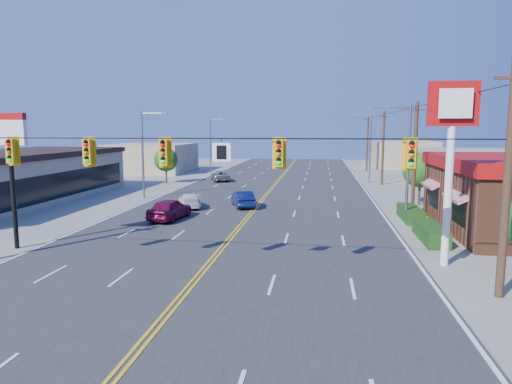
# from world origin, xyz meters

# --- Properties ---
(ground) EXTENTS (160.00, 160.00, 0.00)m
(ground) POSITION_xyz_m (0.00, 0.00, 0.00)
(ground) COLOR gray
(ground) RESTS_ON ground
(road) EXTENTS (20.00, 120.00, 0.06)m
(road) POSITION_xyz_m (0.00, 20.00, 0.03)
(road) COLOR #2D2D30
(road) RESTS_ON ground
(signal_span) EXTENTS (24.32, 0.34, 9.00)m
(signal_span) POSITION_xyz_m (-0.12, 0.00, 4.89)
(signal_span) COLOR #47301E
(signal_span) RESTS_ON ground
(kfc_pylon) EXTENTS (2.20, 0.36, 8.50)m
(kfc_pylon) POSITION_xyz_m (11.00, 4.00, 6.04)
(kfc_pylon) COLOR white
(kfc_pylon) RESTS_ON ground
(strip_mall) EXTENTS (10.40, 26.40, 4.40)m
(strip_mall) POSITION_xyz_m (-22.00, 18.00, 2.25)
(strip_mall) COLOR tan
(strip_mall) RESTS_ON ground
(pizza_hut_sign) EXTENTS (1.90, 0.30, 6.85)m
(pizza_hut_sign) POSITION_xyz_m (-11.00, 4.00, 5.18)
(pizza_hut_sign) COLOR black
(pizza_hut_sign) RESTS_ON ground
(streetlight_se) EXTENTS (2.55, 0.25, 8.00)m
(streetlight_se) POSITION_xyz_m (10.79, 14.00, 4.51)
(streetlight_se) COLOR gray
(streetlight_se) RESTS_ON ground
(streetlight_ne) EXTENTS (2.55, 0.25, 8.00)m
(streetlight_ne) POSITION_xyz_m (10.79, 38.00, 4.51)
(streetlight_ne) COLOR gray
(streetlight_ne) RESTS_ON ground
(streetlight_sw) EXTENTS (2.55, 0.25, 8.00)m
(streetlight_sw) POSITION_xyz_m (-10.79, 22.00, 4.51)
(streetlight_sw) COLOR gray
(streetlight_sw) RESTS_ON ground
(streetlight_nw) EXTENTS (2.55, 0.25, 8.00)m
(streetlight_nw) POSITION_xyz_m (-10.79, 48.00, 4.51)
(streetlight_nw) COLOR gray
(streetlight_nw) RESTS_ON ground
(utility_pole_near) EXTENTS (0.28, 0.28, 8.40)m
(utility_pole_near) POSITION_xyz_m (12.20, 18.00, 4.20)
(utility_pole_near) COLOR #47301E
(utility_pole_near) RESTS_ON ground
(utility_pole_mid) EXTENTS (0.28, 0.28, 8.40)m
(utility_pole_mid) POSITION_xyz_m (12.20, 36.00, 4.20)
(utility_pole_mid) COLOR #47301E
(utility_pole_mid) RESTS_ON ground
(utility_pole_far) EXTENTS (0.28, 0.28, 8.40)m
(utility_pole_far) POSITION_xyz_m (12.20, 54.00, 4.20)
(utility_pole_far) COLOR #47301E
(utility_pole_far) RESTS_ON ground
(tree_kfc_rear) EXTENTS (2.94, 2.94, 4.41)m
(tree_kfc_rear) POSITION_xyz_m (13.50, 22.00, 2.93)
(tree_kfc_rear) COLOR #47301E
(tree_kfc_rear) RESTS_ON ground
(tree_west) EXTENTS (2.80, 2.80, 4.20)m
(tree_west) POSITION_xyz_m (-13.00, 34.00, 2.79)
(tree_west) COLOR #47301E
(tree_west) RESTS_ON ground
(bld_east_mid) EXTENTS (12.00, 10.00, 4.00)m
(bld_east_mid) POSITION_xyz_m (22.00, 40.00, 2.00)
(bld_east_mid) COLOR gray
(bld_east_mid) RESTS_ON ground
(bld_west_far) EXTENTS (11.00, 12.00, 4.20)m
(bld_west_far) POSITION_xyz_m (-20.00, 48.00, 2.10)
(bld_west_far) COLOR tan
(bld_west_far) RESTS_ON ground
(bld_east_far) EXTENTS (10.00, 10.00, 4.40)m
(bld_east_far) POSITION_xyz_m (19.00, 62.00, 2.20)
(bld_east_far) COLOR tan
(bld_east_far) RESTS_ON ground
(car_magenta) EXTENTS (2.30, 4.59, 1.50)m
(car_magenta) POSITION_xyz_m (-5.32, 12.54, 0.75)
(car_magenta) COLOR maroon
(car_magenta) RESTS_ON ground
(car_blue) EXTENTS (2.65, 4.27, 1.33)m
(car_blue) POSITION_xyz_m (-1.11, 18.46, 0.66)
(car_blue) COLOR #0D164C
(car_blue) RESTS_ON ground
(car_white) EXTENTS (2.92, 4.31, 1.16)m
(car_white) POSITION_xyz_m (-5.34, 17.56, 0.58)
(car_white) COLOR silver
(car_white) RESTS_ON ground
(car_silver) EXTENTS (3.42, 4.89, 1.24)m
(car_silver) POSITION_xyz_m (-7.03, 36.77, 0.62)
(car_silver) COLOR #97969B
(car_silver) RESTS_ON ground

